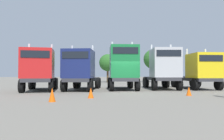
% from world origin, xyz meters
% --- Properties ---
extents(ground, '(200.00, 200.00, 0.00)m').
position_xyz_m(ground, '(0.00, 0.00, 0.00)').
color(ground, slate).
extents(semi_truck_red, '(3.00, 6.16, 4.09)m').
position_xyz_m(semi_truck_red, '(-7.12, 1.50, 1.83)').
color(semi_truck_red, '#333338').
rests_on(semi_truck_red, ground).
extents(semi_truck_navy, '(3.62, 6.70, 4.08)m').
position_xyz_m(semi_truck_navy, '(-3.68, 1.87, 1.83)').
color(semi_truck_navy, '#333338').
rests_on(semi_truck_navy, ground).
extents(semi_truck_green, '(2.89, 6.21, 4.52)m').
position_xyz_m(semi_truck_green, '(0.14, 2.00, 2.06)').
color(semi_truck_green, '#333338').
rests_on(semi_truck_green, ground).
extents(semi_truck_silver, '(3.26, 6.69, 4.37)m').
position_xyz_m(semi_truck_silver, '(4.04, 2.33, 1.99)').
color(semi_truck_silver, '#333338').
rests_on(semi_truck_silver, ground).
extents(semi_truck_yellow, '(2.81, 6.34, 3.95)m').
position_xyz_m(semi_truck_yellow, '(7.57, 2.05, 1.77)').
color(semi_truck_yellow, '#333338').
rests_on(semi_truck_yellow, ground).
extents(traffic_cone_near, '(0.36, 0.36, 0.61)m').
position_xyz_m(traffic_cone_near, '(3.74, -3.17, 0.31)').
color(traffic_cone_near, '#F2590C').
rests_on(traffic_cone_near, ground).
extents(traffic_cone_mid, '(0.36, 0.36, 0.63)m').
position_xyz_m(traffic_cone_mid, '(-2.84, -3.84, 0.32)').
color(traffic_cone_mid, '#F2590C').
rests_on(traffic_cone_mid, ground).
extents(traffic_cone_far, '(0.36, 0.36, 0.74)m').
position_xyz_m(traffic_cone_far, '(-4.87, -5.23, 0.37)').
color(traffic_cone_far, '#F2590C').
rests_on(traffic_cone_far, ground).
extents(oak_far_left, '(3.77, 3.77, 5.67)m').
position_xyz_m(oak_far_left, '(-6.08, 21.19, 3.77)').
color(oak_far_left, '#4C3823').
rests_on(oak_far_left, ground).
extents(oak_far_centre, '(3.06, 3.06, 5.06)m').
position_xyz_m(oak_far_centre, '(0.41, 19.88, 3.51)').
color(oak_far_centre, '#4C3823').
rests_on(oak_far_centre, ground).
extents(oak_far_right, '(3.63, 3.63, 6.05)m').
position_xyz_m(oak_far_right, '(8.84, 19.79, 4.21)').
color(oak_far_right, '#4C3823').
rests_on(oak_far_right, ground).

